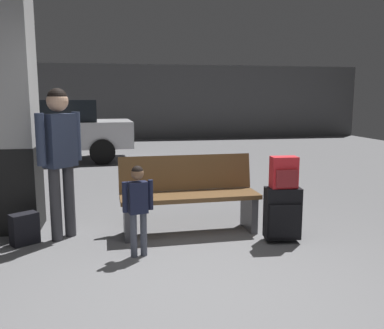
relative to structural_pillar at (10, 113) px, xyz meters
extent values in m
cube|color=slate|center=(1.85, 1.94, -1.44)|extent=(18.00, 18.00, 0.10)
cube|color=#565658|center=(1.85, 10.80, 0.01)|extent=(18.00, 0.12, 2.80)
cube|color=black|center=(0.00, 0.00, -0.89)|extent=(0.57, 0.57, 1.00)
cube|color=#B2B2B2|center=(0.00, 0.00, 0.51)|extent=(0.56, 0.56, 1.81)
cube|color=brown|center=(2.03, -0.53, -0.95)|extent=(1.61, 0.49, 0.05)
cube|color=brown|center=(2.02, -0.28, -0.72)|extent=(1.60, 0.17, 0.42)
cube|color=#4C4C51|center=(1.31, -0.56, -1.19)|extent=(0.09, 0.40, 0.41)
cube|color=#4C4C51|center=(2.74, -0.51, -1.19)|extent=(0.09, 0.40, 0.41)
cube|color=black|center=(2.97, -0.99, -1.07)|extent=(0.40, 0.24, 0.56)
cube|color=black|center=(2.95, -1.10, -1.13)|extent=(0.34, 0.06, 0.36)
cube|color=#A5A5AA|center=(2.98, -0.91, -0.80)|extent=(0.14, 0.04, 0.02)
cylinder|color=black|center=(2.82, -0.88, -1.37)|extent=(0.02, 0.05, 0.04)
cylinder|color=black|center=(3.14, -0.92, -1.37)|extent=(0.02, 0.05, 0.04)
cube|color=red|center=(2.97, -0.99, -0.62)|extent=(0.29, 0.17, 0.34)
cube|color=maroon|center=(2.96, -1.08, -0.67)|extent=(0.23, 0.04, 0.19)
cylinder|color=black|center=(2.97, -0.99, -0.46)|extent=(0.06, 0.03, 0.02)
cylinder|color=#4C5160|center=(1.45, -1.13, -1.17)|extent=(0.07, 0.07, 0.44)
cylinder|color=#4C5160|center=(1.35, -1.15, -1.17)|extent=(0.07, 0.07, 0.44)
cube|color=#191E38|center=(1.40, -1.14, -0.79)|extent=(0.20, 0.15, 0.31)
cylinder|color=#191E38|center=(1.53, -1.11, -0.78)|extent=(0.05, 0.05, 0.30)
cylinder|color=#191E38|center=(1.27, -1.17, -0.78)|extent=(0.05, 0.05, 0.30)
sphere|color=brown|center=(1.40, -1.14, -0.55)|extent=(0.13, 0.13, 0.13)
sphere|color=black|center=(1.40, -1.14, -0.54)|extent=(0.12, 0.12, 0.12)
cylinder|color=white|center=(1.32, -1.07, -0.78)|extent=(0.06, 0.06, 0.10)
cylinder|color=red|center=(1.32, -1.07, -0.70)|extent=(0.01, 0.01, 0.06)
cylinder|color=#38383D|center=(0.66, -0.38, -0.99)|extent=(0.12, 0.12, 0.82)
cylinder|color=#38383D|center=(0.53, -0.51, -0.99)|extent=(0.12, 0.12, 0.82)
cube|color=#2D3851|center=(0.60, -0.44, -0.29)|extent=(0.37, 0.38, 0.58)
cylinder|color=#2D3851|center=(0.76, -0.27, -0.26)|extent=(0.10, 0.10, 0.55)
cylinder|color=#2D3851|center=(0.43, -0.62, -0.26)|extent=(0.10, 0.10, 0.55)
sphere|color=tan|center=(0.60, -0.44, 0.13)|extent=(0.23, 0.23, 0.23)
sphere|color=black|center=(0.60, -0.44, 0.17)|extent=(0.21, 0.21, 0.21)
cube|color=black|center=(0.21, -0.58, -1.22)|extent=(0.32, 0.29, 0.34)
cube|color=#28282D|center=(0.15, -0.50, -1.28)|extent=(0.21, 0.15, 0.19)
cylinder|color=black|center=(0.21, -0.58, -1.07)|extent=(0.06, 0.05, 0.02)
cube|color=silver|center=(-0.50, 5.53, -0.72)|extent=(4.20, 1.95, 0.64)
cube|color=black|center=(-0.35, 5.54, -0.14)|extent=(2.19, 1.67, 0.52)
cylinder|color=black|center=(0.84, 4.82, -1.09)|extent=(0.61, 0.24, 0.60)
cylinder|color=black|center=(0.74, 6.41, -1.09)|extent=(0.61, 0.24, 0.60)
camera|label=1|loc=(1.23, -5.10, 0.17)|focal=38.62mm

